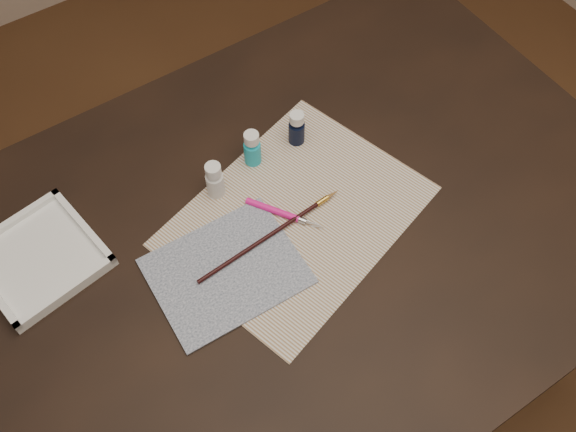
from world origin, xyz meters
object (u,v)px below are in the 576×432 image
palette_tray (39,257)px  canvas (226,271)px  paper (296,216)px  paint_bottle_cyan (252,148)px  paint_bottle_white (215,180)px  paint_bottle_navy (297,128)px

palette_tray → canvas: bearing=-37.4°
paper → paint_bottle_cyan: bearing=90.0°
paint_bottle_white → palette_tray: bearing=172.1°
paint_bottle_cyan → palette_tray: paint_bottle_cyan is taller
paper → palette_tray: palette_tray is taller
paper → paint_bottle_white: bearing=127.3°
paint_bottle_cyan → palette_tray: 0.41m
palette_tray → paper: bearing=-21.9°
paper → paint_bottle_cyan: size_ratio=5.60×
paint_bottle_cyan → paint_bottle_navy: bearing=-2.9°
paper → paint_bottle_cyan: (0.00, 0.15, 0.04)m
paper → canvas: canvas is taller
paint_bottle_cyan → paint_bottle_navy: paint_bottle_cyan is taller
paint_bottle_cyan → canvas: bearing=-132.9°
canvas → palette_tray: 0.32m
canvas → paint_bottle_navy: (0.25, 0.17, 0.03)m
paint_bottle_white → palette_tray: 0.32m
paper → paint_bottle_white: paint_bottle_white is taller
canvas → paint_bottle_white: bearing=65.5°
paint_bottle_white → palette_tray: paint_bottle_white is taller
paper → paint_bottle_navy: bearing=56.1°
canvas → paint_bottle_navy: 0.31m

